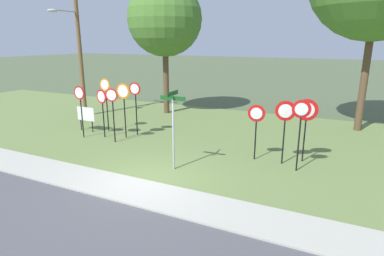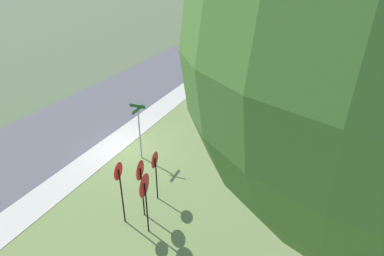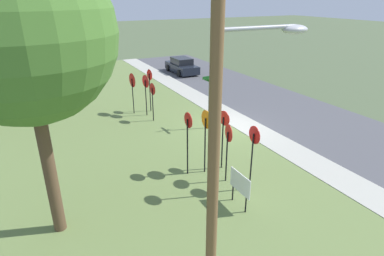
{
  "view_description": "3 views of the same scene",
  "coord_description": "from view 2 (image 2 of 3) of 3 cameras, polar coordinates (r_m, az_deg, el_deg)",
  "views": [
    {
      "loc": [
        5.79,
        -8.31,
        4.6
      ],
      "look_at": [
        0.41,
        2.8,
        1.22
      ],
      "focal_mm": 30.17,
      "sensor_mm": 36.0,
      "label": 1
    },
    {
      "loc": [
        11.77,
        9.1,
        8.72
      ],
      "look_at": [
        -0.84,
        3.45,
        1.57
      ],
      "focal_mm": 30.16,
      "sensor_mm": 36.0,
      "label": 2
    },
    {
      "loc": [
        -13.55,
        9.35,
        6.69
      ],
      "look_at": [
        -1.42,
        3.19,
        1.07
      ],
      "focal_mm": 30.12,
      "sensor_mm": 36.0,
      "label": 3
    }
  ],
  "objects": [
    {
      "name": "stop_sign_far_left",
      "position": [
        18.84,
        7.74,
        6.12
      ],
      "size": [
        0.64,
        0.09,
        2.71
      ],
      "rotation": [
        0.0,
        0.0,
        -0.01
      ],
      "color": "black",
      "rests_on": "grass_median"
    },
    {
      "name": "ground_plane",
      "position": [
        17.25,
        -11.71,
        -3.65
      ],
      "size": [
        160.0,
        160.0,
        0.0
      ],
      "primitive_type": "plane",
      "color": "#4C5B3D"
    },
    {
      "name": "oak_tree_left",
      "position": [
        16.62,
        25.47,
        14.74
      ],
      "size": [
        4.51,
        4.51,
        8.05
      ],
      "color": "brown",
      "rests_on": "grass_median"
    },
    {
      "name": "grass_median",
      "position": [
        14.96,
        7.69,
        -8.48
      ],
      "size": [
        44.0,
        12.0,
        0.04
      ],
      "primitive_type": "cube",
      "color": "olive",
      "rests_on": "ground_plane"
    },
    {
      "name": "yield_sign_far_left",
      "position": [
        11.15,
        -8.41,
        -10.84
      ],
      "size": [
        0.83,
        0.15,
        2.46
      ],
      "rotation": [
        0.0,
        0.0,
        0.15
      ],
      "color": "black",
      "rests_on": "grass_median"
    },
    {
      "name": "stop_sign_near_right",
      "position": [
        17.97,
        2.01,
        4.71
      ],
      "size": [
        0.6,
        0.13,
        2.49
      ],
      "rotation": [
        0.0,
        0.0,
        0.17
      ],
      "color": "black",
      "rests_on": "grass_median"
    },
    {
      "name": "yield_sign_near_right",
      "position": [
        12.72,
        -6.57,
        -6.55
      ],
      "size": [
        0.66,
        0.12,
        2.2
      ],
      "rotation": [
        0.0,
        0.0,
        0.12
      ],
      "color": "black",
      "rests_on": "grass_median"
    },
    {
      "name": "yield_sign_near_left",
      "position": [
        11.88,
        -9.11,
        -8.37
      ],
      "size": [
        0.74,
        0.17,
        2.43
      ],
      "rotation": [
        0.0,
        0.0,
        0.19
      ],
      "color": "black",
      "rests_on": "grass_median"
    },
    {
      "name": "stop_sign_far_center",
      "position": [
        18.69,
        4.22,
        5.25
      ],
      "size": [
        0.65,
        0.15,
        2.32
      ],
      "rotation": [
        0.0,
        0.0,
        -0.19
      ],
      "color": "black",
      "rests_on": "grass_median"
    },
    {
      "name": "sidewalk_strip",
      "position": [
        17.67,
        -13.85,
        -2.98
      ],
      "size": [
        44.0,
        1.6,
        0.06
      ],
      "primitive_type": "cube",
      "color": "#ADAA9E",
      "rests_on": "ground_plane"
    },
    {
      "name": "utility_pole",
      "position": [
        21.09,
        16.57,
        15.08
      ],
      "size": [
        2.1,
        2.12,
        8.48
      ],
      "color": "brown",
      "rests_on": "grass_median"
    },
    {
      "name": "stop_sign_near_left",
      "position": [
        17.3,
        6.27,
        3.92
      ],
      "size": [
        0.61,
        0.1,
        2.6
      ],
      "rotation": [
        0.0,
        0.0,
        0.03
      ],
      "color": "black",
      "rests_on": "grass_median"
    },
    {
      "name": "stop_sign_far_right",
      "position": [
        17.63,
        4.33,
        4.7
      ],
      "size": [
        0.73,
        0.09,
        2.63
      ],
      "rotation": [
        0.0,
        0.0,
        0.01
      ],
      "color": "black",
      "rests_on": "grass_median"
    },
    {
      "name": "stop_sign_center_tall",
      "position": [
        19.58,
        3.84,
        6.69
      ],
      "size": [
        0.65,
        0.1,
        2.5
      ],
      "rotation": [
        0.0,
        0.0,
        -0.05
      ],
      "color": "black",
      "rests_on": "grass_median"
    },
    {
      "name": "street_name_post",
      "position": [
        15.46,
        -9.32,
        0.17
      ],
      "size": [
        0.96,
        0.82,
        2.86
      ],
      "rotation": [
        0.0,
        0.0,
        0.05
      ],
      "color": "#9EA0A8",
      "rests_on": "grass_median"
    },
    {
      "name": "road_asphalt",
      "position": [
        20.19,
        -22.95,
        -0.54
      ],
      "size": [
        44.0,
        6.4,
        0.01
      ],
      "primitive_type": "cube",
      "color": "#4C4C51",
      "rests_on": "ground_plane"
    },
    {
      "name": "yield_sign_far_right",
      "position": [
        11.66,
        -12.73,
        -8.91
      ],
      "size": [
        0.64,
        0.14,
        2.59
      ],
      "rotation": [
        0.0,
        0.0,
        0.16
      ],
      "color": "black",
      "rests_on": "grass_median"
    },
    {
      "name": "notice_board",
      "position": [
        20.24,
        7.01,
        4.34
      ],
      "size": [
        1.1,
        0.05,
        1.25
      ],
      "rotation": [
        0.0,
        0.0,
        -0.0
      ],
      "color": "black",
      "rests_on": "grass_median"
    }
  ]
}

